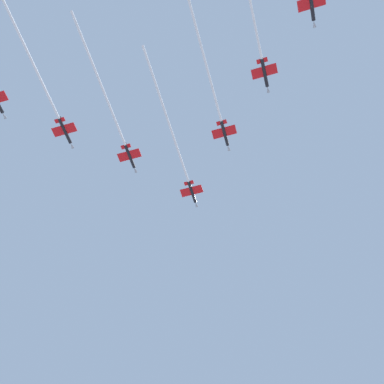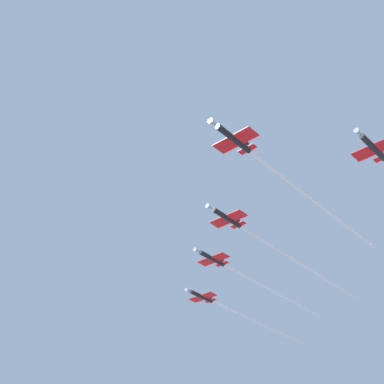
{
  "view_description": "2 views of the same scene",
  "coord_description": "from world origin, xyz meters",
  "px_view_note": "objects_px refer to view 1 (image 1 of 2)",
  "views": [
    {
      "loc": [
        21.05,
        -82.59,
        3.01
      ],
      "look_at": [
        3.08,
        0.31,
        143.77
      ],
      "focal_mm": 40.72,
      "sensor_mm": 36.0,
      "label": 1
    },
    {
      "loc": [
        -40.1,
        69.39,
        78.83
      ],
      "look_at": [
        19.68,
        -8.88,
        143.57
      ],
      "focal_mm": 53.1,
      "sensor_mm": 36.0,
      "label": 2
    }
  ],
  "objects_px": {
    "jet_lead": "(178,150)",
    "jet_starboard_inner": "(210,79)",
    "jet_port_inner": "(113,116)",
    "jet_port_outer": "(45,89)",
    "jet_starboard_outer": "(253,18)"
  },
  "relations": [
    {
      "from": "jet_port_inner",
      "to": "jet_starboard_inner",
      "type": "distance_m",
      "value": 35.47
    },
    {
      "from": "jet_lead",
      "to": "jet_starboard_inner",
      "type": "distance_m",
      "value": 28.08
    },
    {
      "from": "jet_port_inner",
      "to": "jet_port_outer",
      "type": "height_order",
      "value": "jet_port_inner"
    },
    {
      "from": "jet_lead",
      "to": "jet_port_inner",
      "type": "bearing_deg",
      "value": -134.15
    },
    {
      "from": "jet_port_inner",
      "to": "jet_starboard_inner",
      "type": "xyz_separation_m",
      "value": [
        34.91,
        -6.05,
        -1.61
      ]
    },
    {
      "from": "jet_lead",
      "to": "jet_starboard_inner",
      "type": "height_order",
      "value": "jet_lead"
    },
    {
      "from": "jet_starboard_inner",
      "to": "jet_lead",
      "type": "bearing_deg",
      "value": 128.89
    },
    {
      "from": "jet_lead",
      "to": "jet_port_outer",
      "type": "height_order",
      "value": "jet_lead"
    },
    {
      "from": "jet_port_inner",
      "to": "jet_starboard_inner",
      "type": "height_order",
      "value": "jet_port_inner"
    },
    {
      "from": "jet_lead",
      "to": "jet_starboard_inner",
      "type": "xyz_separation_m",
      "value": [
        16.12,
        -22.98,
        -0.81
      ]
    },
    {
      "from": "jet_port_inner",
      "to": "jet_port_outer",
      "type": "relative_size",
      "value": 1.03
    },
    {
      "from": "jet_port_inner",
      "to": "jet_port_outer",
      "type": "bearing_deg",
      "value": -138.47
    },
    {
      "from": "jet_port_outer",
      "to": "jet_starboard_outer",
      "type": "relative_size",
      "value": 0.93
    },
    {
      "from": "jet_lead",
      "to": "jet_starboard_outer",
      "type": "relative_size",
      "value": 1.03
    },
    {
      "from": "jet_port_inner",
      "to": "jet_lead",
      "type": "bearing_deg",
      "value": 45.85
    }
  ]
}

